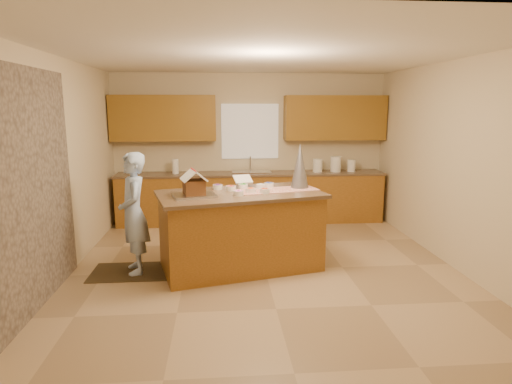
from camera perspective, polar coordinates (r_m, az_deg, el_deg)
floor at (r=5.78m, az=1.17°, el=-10.14°), size 5.50×5.50×0.00m
ceiling at (r=5.43m, az=1.29°, el=17.50°), size 5.50×5.50×0.00m
wall_back at (r=8.17m, az=-0.81°, el=5.85°), size 5.50×5.50×0.00m
wall_front at (r=2.78m, az=7.21°, el=-4.51°), size 5.50×5.50×0.00m
wall_left at (r=5.75m, az=-24.43°, el=2.66°), size 5.50×5.50×0.00m
wall_right at (r=6.22m, az=24.81°, el=3.20°), size 5.50×5.50×0.00m
stone_accent at (r=5.02m, az=-27.12°, el=0.18°), size 0.00×2.50×2.50m
window_curtain at (r=8.12m, az=-0.80°, el=7.94°), size 1.05×0.03×1.00m
back_counter_base at (r=8.01m, az=-0.64°, el=-0.85°), size 4.80×0.60×0.88m
back_counter_top at (r=7.92m, az=-0.65°, el=2.41°), size 4.85×0.63×0.04m
upper_cabinet_left at (r=8.00m, az=-12.03°, el=9.45°), size 1.85×0.35×0.80m
upper_cabinet_right at (r=8.21m, az=10.28°, el=9.55°), size 1.85×0.35×0.80m
sink at (r=7.93m, az=-0.65°, el=2.34°), size 0.70×0.45×0.12m
faucet at (r=8.08m, az=-0.74°, el=3.72°), size 0.03×0.03×0.28m
island_base at (r=5.71m, az=-2.06°, el=-5.28°), size 2.16×1.44×0.97m
island_top at (r=5.59m, az=-2.09°, el=-0.29°), size 2.27×1.55×0.04m
table_runner at (r=5.75m, az=2.64°, el=0.27°), size 1.16×0.65×0.01m
baking_tray at (r=5.39m, az=-8.10°, el=-0.44°), size 0.58×0.49×0.03m
cookbook at (r=6.01m, az=-1.75°, el=1.68°), size 0.28×0.24×0.10m
tinsel_tree at (r=5.89m, az=5.77°, el=3.44°), size 0.29×0.29×0.61m
rug at (r=5.92m, az=-15.83°, el=-10.01°), size 1.04×0.68×0.01m
boy at (r=5.68m, az=-15.74°, el=-2.70°), size 0.51×0.64×1.54m
canister_a at (r=8.09m, az=8.08°, el=3.47°), size 0.17×0.17×0.24m
canister_b at (r=8.16m, az=10.40°, el=3.63°), size 0.20×0.20×0.28m
canister_c at (r=8.25m, az=12.41°, el=3.40°), size 0.15×0.15×0.22m
paper_towel at (r=7.92m, az=-10.54°, el=3.32°), size 0.12×0.12×0.26m
gingerbread_house at (r=5.37m, az=-8.14°, el=0.92°), size 0.37×0.37×0.31m
candy_bowls at (r=5.71m, az=-1.20°, el=0.48°), size 0.83×0.66×0.06m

